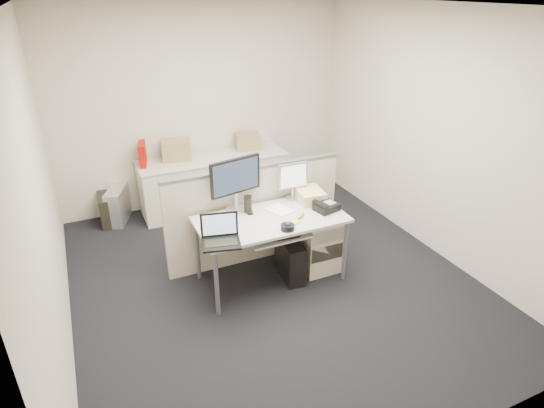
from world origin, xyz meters
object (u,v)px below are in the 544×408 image
laptop (221,232)px  desk_phone (327,207)px  monitor_main (236,185)px  desk (271,224)px

laptop → desk_phone: laptop is taller
monitor_main → desk_phone: monitor_main is taller
monitor_main → desk_phone: 0.97m
laptop → desk_phone: size_ratio=1.48×
desk → laptop: 0.71m
desk → monitor_main: 0.54m
desk → monitor_main: bearing=128.0°
desk_phone → desk: bearing=160.9°
desk_phone → monitor_main: bearing=143.1°
laptop → desk: bearing=37.6°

